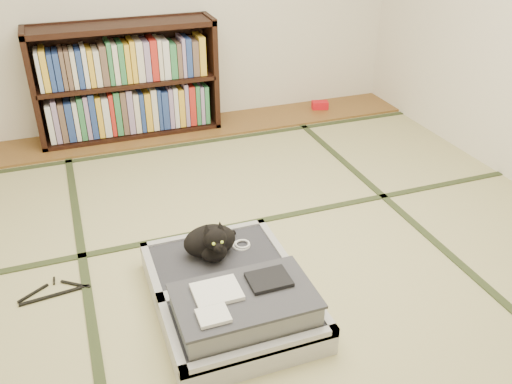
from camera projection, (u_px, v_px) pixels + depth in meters
name	position (u px, v px, depth m)	size (l,w,h in m)	color
floor	(269.00, 260.00, 3.09)	(4.50, 4.50, 0.00)	tan
wood_strip	(186.00, 129.00, 4.72)	(4.00, 0.50, 0.02)	brown
red_item	(320.00, 105.00, 5.11)	(0.15, 0.09, 0.07)	red
tatami_borders	(241.00, 216.00, 3.49)	(4.00, 4.50, 0.01)	#2D381E
bookcase	(127.00, 83.00, 4.43)	(1.47, 0.34, 0.95)	black
suitcase	(232.00, 296.00, 2.67)	(0.73, 0.97, 0.29)	#B2B2B7
cat	(211.00, 242.00, 2.84)	(0.32, 0.32, 0.26)	black
cable_coil	(242.00, 245.00, 2.96)	(0.10, 0.10, 0.02)	white
hanger	(55.00, 292.00, 2.84)	(0.37, 0.18, 0.01)	black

